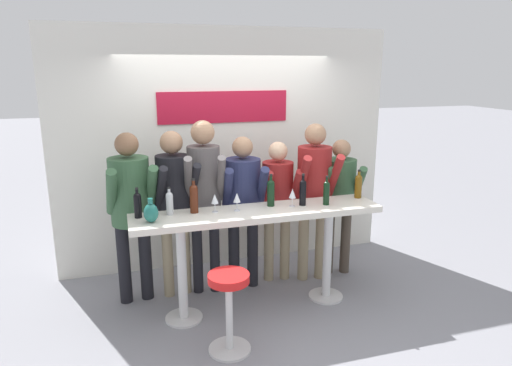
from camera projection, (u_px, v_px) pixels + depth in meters
The scene contains 22 objects.
ground_plane at pixel (258, 307), 4.63m from camera, with size 40.00×40.00×0.00m, color gray.
back_wall at pixel (227, 149), 5.47m from camera, with size 4.02×0.12×2.82m.
tasting_table at pixel (258, 228), 4.42m from camera, with size 2.42×0.49×1.04m.
bar_stool at pixel (229, 301), 3.81m from camera, with size 0.37×0.37×0.71m.
person_far_left at pixel (131, 200), 4.51m from camera, with size 0.51×0.60×1.76m.
person_left at pixel (174, 195), 4.64m from camera, with size 0.45×0.57×1.76m.
person_center_left at pixel (204, 187), 4.68m from camera, with size 0.45×0.59×1.86m.
person_center at pixel (243, 197), 4.83m from camera, with size 0.49×0.58×1.68m.
person_center_right at pixel (278, 196), 5.01m from camera, with size 0.44×0.53×1.60m.
person_right at pixel (314, 185), 5.00m from camera, with size 0.48×0.60×1.79m.
person_far_right at pixel (340, 193), 5.19m from camera, with size 0.49×0.58×1.59m.
wine_bottle_0 at pixel (326, 192), 4.51m from camera, with size 0.06×0.06×0.29m.
wine_bottle_1 at pixel (138, 204), 4.12m from camera, with size 0.07×0.07×0.28m.
wine_bottle_2 at pixel (358, 185), 4.75m from camera, with size 0.07×0.07×0.30m.
wine_bottle_3 at pixel (194, 197), 4.26m from camera, with size 0.08×0.08×0.33m.
wine_bottle_4 at pixel (170, 202), 4.21m from camera, with size 0.07×0.07×0.26m.
wine_bottle_5 at pixel (271, 191), 4.47m from camera, with size 0.07×0.07×0.32m.
wine_bottle_6 at pixel (303, 191), 4.49m from camera, with size 0.07×0.07×0.32m.
wine_glass_0 at pixel (292, 194), 4.46m from camera, with size 0.07×0.07×0.18m.
wine_glass_1 at pixel (237, 198), 4.32m from camera, with size 0.07×0.07×0.18m.
wine_glass_2 at pixel (215, 199), 4.28m from camera, with size 0.07×0.07×0.18m.
decorative_vase at pixel (151, 213), 4.01m from camera, with size 0.13×0.13×0.22m.
Camera 1 is at (-1.23, -3.99, 2.37)m, focal length 32.00 mm.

